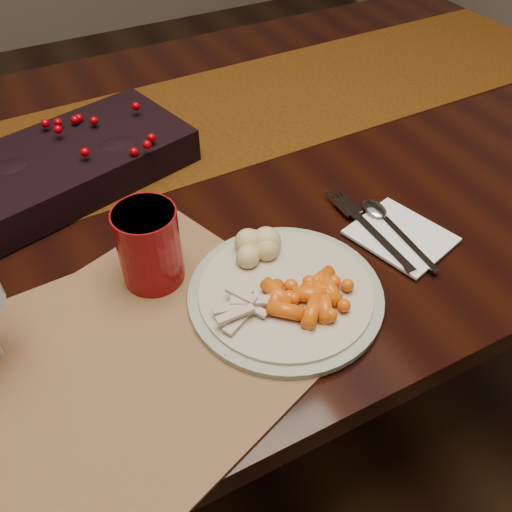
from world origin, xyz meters
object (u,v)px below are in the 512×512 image
dining_table (212,309)px  napkin (401,236)px  mashed_potatoes (254,245)px  centerpiece (66,160)px  turkey_shreds (241,308)px  placemat_main (122,372)px  baby_carrots (305,301)px  dinner_plate (285,293)px  red_cup (149,246)px

dining_table → napkin: bearing=-58.2°
mashed_potatoes → napkin: bearing=-13.2°
centerpiece → turkey_shreds: (0.12, -0.39, -0.01)m
dining_table → placemat_main: (-0.24, -0.33, 0.38)m
placemat_main → napkin: size_ratio=3.59×
placemat_main → baby_carrots: 0.23m
dining_table → mashed_potatoes: size_ratio=24.20×
baby_carrots → placemat_main: bearing=174.2°
dinner_plate → red_cup: size_ratio=2.27×
napkin → dining_table: bearing=105.5°
placemat_main → dinner_plate: dinner_plate is taller
centerpiece → turkey_shreds: size_ratio=6.02×
dinner_plate → mashed_potatoes: bearing=96.6°
turkey_shreds → dinner_plate: bearing=5.6°
mashed_potatoes → dinner_plate: bearing=-83.4°
centerpiece → mashed_potatoes: bearing=-60.5°
dining_table → baby_carrots: bearing=-91.8°
placemat_main → mashed_potatoes: 0.23m
centerpiece → turkey_shreds: bearing=-73.3°
dinner_plate → baby_carrots: 0.04m
red_cup → centerpiece: bearing=99.8°
placemat_main → dining_table: bearing=34.4°
turkey_shreds → placemat_main: bearing=-178.2°
napkin → baby_carrots: bearing=180.0°
centerpiece → mashed_potatoes: 0.36m
dining_table → turkey_shreds: (-0.09, -0.33, 0.40)m
placemat_main → turkey_shreds: 0.16m
placemat_main → baby_carrots: baby_carrots is taller
red_cup → placemat_main: bearing=-124.4°
dining_table → dinner_plate: size_ratio=7.16×
placemat_main → napkin: napkin is taller
centerpiece → dinner_plate: (0.18, -0.38, -0.03)m
dinner_plate → placemat_main: bearing=-177.0°
turkey_shreds → centerpiece: bearing=106.7°
dining_table → dinner_plate: (-0.02, -0.32, 0.39)m
dinner_plate → napkin: dinner_plate is taller
centerpiece → red_cup: bearing=-80.2°
dinner_plate → mashed_potatoes: 0.08m
dinner_plate → napkin: size_ratio=1.92×
placemat_main → baby_carrots: bearing=-25.7°
centerpiece → red_cup: 0.27m
dinner_plate → turkey_shreds: 0.07m
dining_table → baby_carrots: (-0.01, -0.36, 0.40)m
dining_table → turkey_shreds: bearing=-104.5°
mashed_potatoes → dining_table: bearing=83.9°
centerpiece → dinner_plate: size_ratio=1.52×
baby_carrots → red_cup: (-0.14, 0.15, 0.03)m
dinner_plate → turkey_shreds: size_ratio=3.96×
placemat_main → centerpiece: bearing=64.4°
dining_table → red_cup: size_ratio=16.25×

